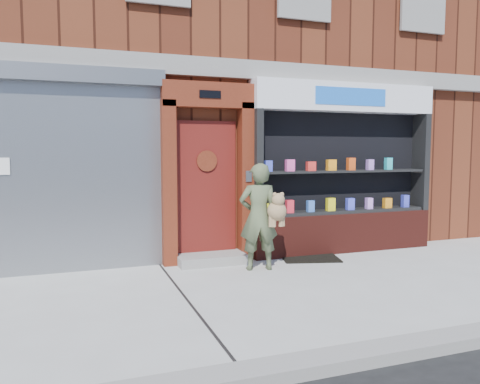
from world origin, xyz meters
name	(u,v)px	position (x,y,z in m)	size (l,w,h in m)	color
ground	(301,288)	(0.00, 0.00, 0.00)	(80.00, 80.00, 0.00)	#9E9E99
curb	(412,347)	(0.00, -2.15, 0.06)	(60.00, 0.30, 0.12)	gray
building	(191,61)	(0.00, 5.99, 4.00)	(12.00, 8.16, 8.00)	#4E1F11
shutter_bay	(59,157)	(-3.00, 1.93, 1.72)	(3.10, 0.30, 3.04)	gray
red_door_bay	(208,173)	(-0.75, 1.86, 1.46)	(1.52, 0.58, 2.90)	#541C0E
pharmacy_bay	(343,176)	(1.75, 1.81, 1.37)	(3.50, 0.41, 3.00)	#501913
woman	(260,216)	(-0.15, 1.08, 0.83)	(0.71, 0.54, 1.63)	#4F5B3B
doormat	(310,258)	(0.92, 1.45, 0.01)	(0.94, 0.66, 0.02)	black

